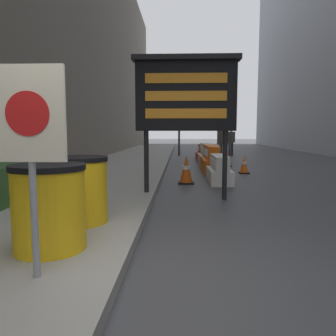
{
  "coord_description": "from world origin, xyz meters",
  "views": [
    {
      "loc": [
        0.55,
        -2.81,
        1.42
      ],
      "look_at": [
        0.13,
        8.11,
        0.2
      ],
      "focal_mm": 35.0,
      "sensor_mm": 36.0,
      "label": 1
    }
  ],
  "objects_px": {
    "jersey_barrier_orange_far": "(211,160)",
    "pedestrian_worker": "(231,139)",
    "pedestrian_passerby": "(223,141)",
    "message_board": "(186,96)",
    "jersey_barrier_cream": "(206,156)",
    "traffic_cone_near": "(186,170)",
    "traffic_cone_far": "(228,159)",
    "barrel_drum_middle": "(80,190)",
    "warning_sign": "(30,131)",
    "traffic_light_near_curb": "(179,111)",
    "jersey_barrier_red_striped": "(203,153)",
    "jersey_barrier_white": "(219,170)",
    "barrel_drum_foreground": "(49,207)",
    "traffic_cone_mid": "(244,165)"
  },
  "relations": [
    {
      "from": "barrel_drum_foreground",
      "to": "pedestrian_worker",
      "type": "height_order",
      "value": "pedestrian_worker"
    },
    {
      "from": "barrel_drum_foreground",
      "to": "pedestrian_passerby",
      "type": "distance_m",
      "value": 12.05
    },
    {
      "from": "jersey_barrier_white",
      "to": "traffic_cone_far",
      "type": "xyz_separation_m",
      "value": [
        0.83,
        4.19,
        -0.02
      ]
    },
    {
      "from": "warning_sign",
      "to": "jersey_barrier_white",
      "type": "height_order",
      "value": "warning_sign"
    },
    {
      "from": "message_board",
      "to": "jersey_barrier_red_striped",
      "type": "bearing_deg",
      "value": 84.02
    },
    {
      "from": "traffic_cone_mid",
      "to": "jersey_barrier_red_striped",
      "type": "bearing_deg",
      "value": 102.06
    },
    {
      "from": "barrel_drum_foreground",
      "to": "barrel_drum_middle",
      "type": "relative_size",
      "value": 1.0
    },
    {
      "from": "traffic_cone_near",
      "to": "traffic_light_near_curb",
      "type": "distance_m",
      "value": 10.85
    },
    {
      "from": "traffic_cone_mid",
      "to": "pedestrian_passerby",
      "type": "xyz_separation_m",
      "value": [
        -0.25,
        3.85,
        0.71
      ]
    },
    {
      "from": "warning_sign",
      "to": "jersey_barrier_red_striped",
      "type": "distance_m",
      "value": 13.72
    },
    {
      "from": "jersey_barrier_orange_far",
      "to": "pedestrian_worker",
      "type": "height_order",
      "value": "pedestrian_worker"
    },
    {
      "from": "traffic_cone_near",
      "to": "pedestrian_worker",
      "type": "height_order",
      "value": "pedestrian_worker"
    },
    {
      "from": "barrel_drum_middle",
      "to": "pedestrian_passerby",
      "type": "relative_size",
      "value": 0.54
    },
    {
      "from": "barrel_drum_middle",
      "to": "message_board",
      "type": "bearing_deg",
      "value": 57.09
    },
    {
      "from": "pedestrian_worker",
      "to": "traffic_cone_far",
      "type": "bearing_deg",
      "value": -39.66
    },
    {
      "from": "message_board",
      "to": "traffic_light_near_curb",
      "type": "xyz_separation_m",
      "value": [
        -0.2,
        12.71,
        0.48
      ]
    },
    {
      "from": "traffic_cone_mid",
      "to": "pedestrian_passerby",
      "type": "relative_size",
      "value": 0.36
    },
    {
      "from": "warning_sign",
      "to": "pedestrian_passerby",
      "type": "bearing_deg",
      "value": 75.54
    },
    {
      "from": "warning_sign",
      "to": "jersey_barrier_cream",
      "type": "xyz_separation_m",
      "value": [
        2.34,
        11.15,
        -1.02
      ]
    },
    {
      "from": "barrel_drum_middle",
      "to": "warning_sign",
      "type": "relative_size",
      "value": 0.51
    },
    {
      "from": "jersey_barrier_red_striped",
      "to": "pedestrian_worker",
      "type": "distance_m",
      "value": 3.65
    },
    {
      "from": "pedestrian_passerby",
      "to": "message_board",
      "type": "bearing_deg",
      "value": 127.1
    },
    {
      "from": "pedestrian_worker",
      "to": "barrel_drum_middle",
      "type": "bearing_deg",
      "value": -46.18
    },
    {
      "from": "traffic_cone_far",
      "to": "pedestrian_passerby",
      "type": "distance_m",
      "value": 1.76
    },
    {
      "from": "barrel_drum_middle",
      "to": "barrel_drum_foreground",
      "type": "bearing_deg",
      "value": -90.08
    },
    {
      "from": "barrel_drum_foreground",
      "to": "jersey_barrier_red_striped",
      "type": "xyz_separation_m",
      "value": [
        2.49,
        12.77,
        -0.27
      ]
    },
    {
      "from": "traffic_cone_near",
      "to": "pedestrian_worker",
      "type": "xyz_separation_m",
      "value": [
        2.78,
        10.36,
        0.58
      ]
    },
    {
      "from": "barrel_drum_foreground",
      "to": "jersey_barrier_orange_far",
      "type": "distance_m",
      "value": 8.54
    },
    {
      "from": "barrel_drum_middle",
      "to": "jersey_barrier_white",
      "type": "xyz_separation_m",
      "value": [
        2.49,
        4.7,
        -0.28
      ]
    },
    {
      "from": "message_board",
      "to": "traffic_light_near_curb",
      "type": "bearing_deg",
      "value": 90.9
    },
    {
      "from": "barrel_drum_middle",
      "to": "warning_sign",
      "type": "xyz_separation_m",
      "value": [
        0.15,
        -1.77,
        0.81
      ]
    },
    {
      "from": "message_board",
      "to": "traffic_cone_near",
      "type": "bearing_deg",
      "value": 88.61
    },
    {
      "from": "message_board",
      "to": "traffic_cone_near",
      "type": "xyz_separation_m",
      "value": [
        0.05,
        2.1,
        -1.77
      ]
    },
    {
      "from": "traffic_cone_far",
      "to": "traffic_cone_near",
      "type": "bearing_deg",
      "value": -111.49
    },
    {
      "from": "warning_sign",
      "to": "traffic_light_near_curb",
      "type": "distance_m",
      "value": 16.89
    },
    {
      "from": "jersey_barrier_orange_far",
      "to": "jersey_barrier_cream",
      "type": "relative_size",
      "value": 1.06
    },
    {
      "from": "traffic_light_near_curb",
      "to": "jersey_barrier_red_striped",
      "type": "bearing_deg",
      "value": -70.48
    },
    {
      "from": "message_board",
      "to": "traffic_light_near_curb",
      "type": "distance_m",
      "value": 12.72
    },
    {
      "from": "barrel_drum_middle",
      "to": "jersey_barrier_white",
      "type": "distance_m",
      "value": 5.33
    },
    {
      "from": "barrel_drum_middle",
      "to": "traffic_light_near_curb",
      "type": "height_order",
      "value": "traffic_light_near_curb"
    },
    {
      "from": "barrel_drum_foreground",
      "to": "traffic_cone_near",
      "type": "bearing_deg",
      "value": 74.12
    },
    {
      "from": "jersey_barrier_cream",
      "to": "jersey_barrier_orange_far",
      "type": "bearing_deg",
      "value": -90.0
    },
    {
      "from": "barrel_drum_foreground",
      "to": "traffic_cone_far",
      "type": "height_order",
      "value": "barrel_drum_foreground"
    },
    {
      "from": "traffic_cone_near",
      "to": "traffic_cone_far",
      "type": "relative_size",
      "value": 1.22
    },
    {
      "from": "message_board",
      "to": "pedestrian_worker",
      "type": "xyz_separation_m",
      "value": [
        2.83,
        12.46,
        -1.19
      ]
    },
    {
      "from": "barrel_drum_foreground",
      "to": "jersey_barrier_red_striped",
      "type": "height_order",
      "value": "barrel_drum_foreground"
    },
    {
      "from": "traffic_cone_far",
      "to": "pedestrian_worker",
      "type": "height_order",
      "value": "pedestrian_worker"
    },
    {
      "from": "jersey_barrier_cream",
      "to": "traffic_cone_near",
      "type": "relative_size",
      "value": 2.61
    },
    {
      "from": "traffic_cone_near",
      "to": "traffic_cone_far",
      "type": "bearing_deg",
      "value": 68.51
    },
    {
      "from": "message_board",
      "to": "traffic_cone_mid",
      "type": "distance_m",
      "value": 5.14
    }
  ]
}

